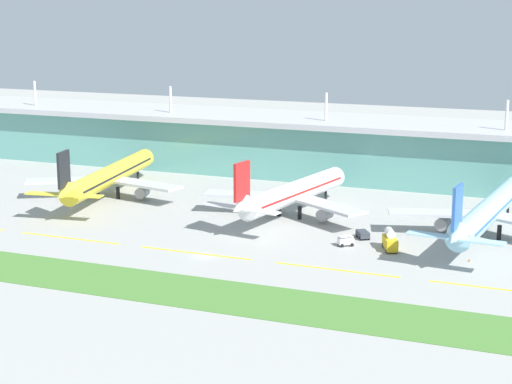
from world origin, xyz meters
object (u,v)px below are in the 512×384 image
(pushback_tug, at_px, (363,234))
(baggage_cart, at_px, (346,241))
(safety_cone_nose_front, at_px, (469,260))
(airliner_middle, at_px, (292,193))
(airliner_near, at_px, (109,176))
(airliner_far, at_px, (489,211))
(fuel_truck, at_px, (390,240))

(pushback_tug, distance_m, baggage_cart, 8.22)
(safety_cone_nose_front, bearing_deg, airliner_middle, 154.70)
(airliner_near, xyz_separation_m, pushback_tug, (81.33, -16.00, -5.35))
(baggage_cart, xyz_separation_m, safety_cone_nose_front, (29.12, -1.68, -0.91))
(airliner_middle, distance_m, airliner_far, 51.56)
(airliner_far, xyz_separation_m, safety_cone_nose_front, (-1.06, -22.82, -6.11))
(airliner_middle, height_order, baggage_cart, airliner_middle)
(airliner_near, height_order, safety_cone_nose_front, airliner_near)
(airliner_far, bearing_deg, airliner_middle, 178.84)
(airliner_far, xyz_separation_m, baggage_cart, (-30.18, -21.14, -5.19))
(pushback_tug, bearing_deg, airliner_far, 25.12)
(airliner_near, height_order, baggage_cart, airliner_near)
(airliner_middle, relative_size, airliner_far, 0.82)
(airliner_near, distance_m, baggage_cart, 82.97)
(airliner_near, height_order, airliner_middle, same)
(fuel_truck, bearing_deg, safety_cone_nose_front, -7.59)
(airliner_middle, xyz_separation_m, fuel_truck, (31.84, -21.38, -4.18))
(pushback_tug, bearing_deg, fuel_truck, -40.43)
(airliner_middle, xyz_separation_m, pushback_tug, (23.44, -14.23, -5.34))
(pushback_tug, bearing_deg, safety_cone_nose_front, -19.61)
(airliner_middle, bearing_deg, baggage_cart, -46.07)
(baggage_cart, relative_size, safety_cone_nose_front, 5.65)
(pushback_tug, height_order, fuel_truck, fuel_truck)
(airliner_middle, xyz_separation_m, safety_cone_nose_front, (50.49, -23.87, -6.09))
(fuel_truck, bearing_deg, airliner_middle, 146.11)
(pushback_tug, height_order, safety_cone_nose_front, pushback_tug)
(airliner_far, xyz_separation_m, pushback_tug, (-28.12, -13.18, -5.36))
(airliner_middle, distance_m, pushback_tug, 27.93)
(fuel_truck, bearing_deg, pushback_tug, 139.57)
(pushback_tug, xyz_separation_m, safety_cone_nose_front, (27.05, -9.64, -0.75))
(fuel_truck, distance_m, baggage_cart, 10.54)
(airliner_near, height_order, pushback_tug, airliner_near)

